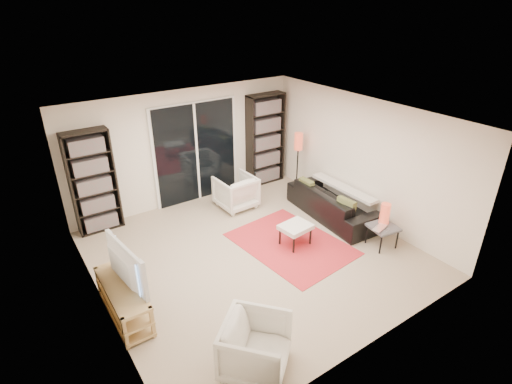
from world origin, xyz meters
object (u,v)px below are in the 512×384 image
tv_stand (124,300)px  floor_lamp (298,148)px  ottoman (296,228)px  side_table (383,229)px  bookshelf_left (93,183)px  bookshelf_right (265,140)px  sofa (333,203)px  armchair_front (256,347)px  armchair_back (236,192)px

tv_stand → floor_lamp: bearing=21.0°
ottoman → side_table: bearing=-35.9°
bookshelf_left → ottoman: bearing=-42.7°
bookshelf_right → floor_lamp: size_ratio=1.54×
sofa → armchair_front: armchair_front is taller
bookshelf_left → armchair_back: (2.60, -0.69, -0.63)m
bookshelf_left → ottoman: size_ratio=3.40×
bookshelf_right → side_table: 3.48m
bookshelf_left → bookshelf_right: size_ratio=0.93×
armchair_front → floor_lamp: size_ratio=0.56×
side_table → floor_lamp: size_ratio=0.38×
side_table → floor_lamp: floor_lamp is taller
bookshelf_left → bookshelf_right: bearing=-0.0°
bookshelf_left → tv_stand: bookshelf_left is taller
tv_stand → armchair_back: (2.96, 1.85, 0.08)m
ottoman → floor_lamp: 2.33m
bookshelf_left → armchair_front: bookshelf_left is taller
ottoman → sofa: bearing=16.7°
ottoman → tv_stand: bearing=-179.4°
armchair_front → sofa: bearing=-7.8°
bookshelf_left → tv_stand: bearing=-98.0°
side_table → bookshelf_left: bearing=139.3°
sofa → side_table: size_ratio=3.95×
armchair_back → armchair_front: (-1.96, -3.61, 0.00)m
ottoman → armchair_back: bearing=93.8°
armchair_front → ottoman: (2.08, 1.80, -0.00)m
armchair_back → armchair_front: bearing=59.6°
bookshelf_left → ottoman: (2.72, -2.51, -0.63)m
side_table → floor_lamp: 2.69m
bookshelf_left → floor_lamp: bookshelf_left is taller
tv_stand → armchair_back: bearing=32.0°
armchair_back → sofa: bearing=132.0°
bookshelf_right → armchair_back: bookshelf_right is taller
bookshelf_left → tv_stand: size_ratio=1.51×
sofa → ottoman: (-1.27, -0.38, 0.04)m
tv_stand → sofa: bearing=5.4°
bookshelf_left → sofa: (3.99, -2.13, -0.67)m
floor_lamp → tv_stand: bearing=-159.0°
tv_stand → side_table: (4.32, -0.87, 0.09)m
bookshelf_right → sofa: bearing=-86.3°
side_table → floor_lamp: bearing=85.9°
floor_lamp → armchair_back: bearing=175.6°
bookshelf_left → side_table: bearing=-40.7°
bookshelf_right → side_table: (0.11, -3.41, -0.70)m
armchair_back → floor_lamp: (1.55, -0.12, 0.70)m
armchair_front → ottoman: 2.75m
armchair_front → armchair_back: bearing=20.7°
bookshelf_right → armchair_front: bookshelf_right is taller
sofa → armchair_front: bearing=127.4°
armchair_back → armchair_front: 4.11m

